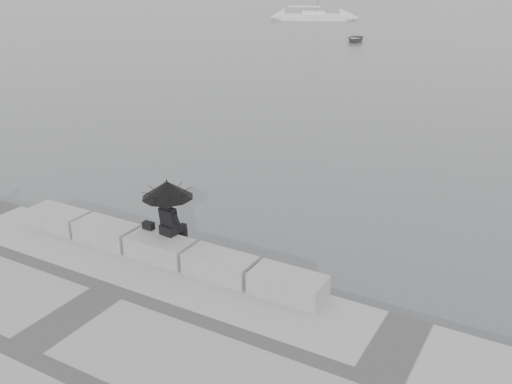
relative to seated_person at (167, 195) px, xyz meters
The scene contains 10 objects.
ground 2.02m from the seated_person, 113.11° to the left, with size 360.00×360.00×0.00m, color #484B4D.
stone_block_far_left 3.69m from the seated_person, behind, with size 1.60×0.80×0.50m, color gray.
stone_block_left 2.18m from the seated_person, 169.35° to the right, with size 1.60×0.80×0.50m, color gray.
stone_block_centre 1.31m from the seated_person, 98.89° to the right, with size 1.60×0.80×0.50m, color gray.
stone_block_right 2.10m from the seated_person, 11.30° to the right, with size 1.60×0.80×0.50m, color gray.
stone_block_far_right 3.59m from the seated_person, ahead, with size 1.60×0.80×0.50m, color gray.
seated_person is the anchor object (origin of this frame).
bag 1.11m from the seated_person, behind, with size 0.28×0.16×0.18m, color black.
sailboat_left 68.56m from the seated_person, 111.40° to the left, with size 8.83×5.92×12.90m.
dinghy 46.42m from the seated_person, 104.89° to the left, with size 3.34×1.41×0.56m, color gray.
Camera 1 is at (7.95, -9.82, 7.02)m, focal length 40.00 mm.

